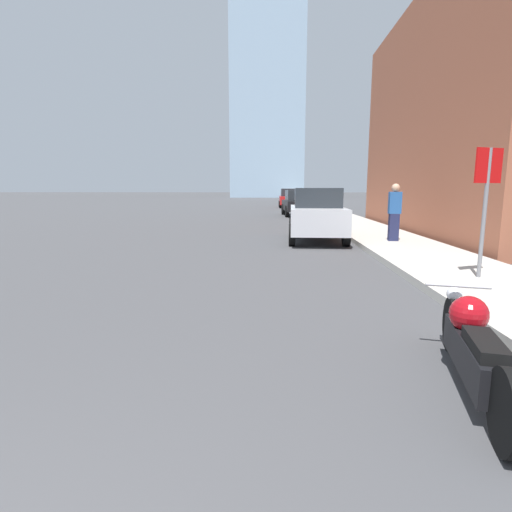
{
  "coord_description": "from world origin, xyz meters",
  "views": [
    {
      "loc": [
        1.62,
        -0.04,
        1.73
      ],
      "look_at": [
        1.37,
        5.11,
        0.86
      ],
      "focal_mm": 28.0,
      "sensor_mm": 36.0,
      "label": 1
    }
  ],
  "objects_px": {
    "parked_car_red": "(289,198)",
    "pedestrian": "(394,212)",
    "motorcycle": "(473,346)",
    "parked_car_black": "(298,203)",
    "stop_sign": "(486,190)",
    "parked_car_silver": "(317,215)"
  },
  "relations": [
    {
      "from": "motorcycle",
      "to": "parked_car_black",
      "type": "height_order",
      "value": "parked_car_black"
    },
    {
      "from": "parked_car_silver",
      "to": "pedestrian",
      "type": "bearing_deg",
      "value": -20.82
    },
    {
      "from": "parked_car_silver",
      "to": "pedestrian",
      "type": "xyz_separation_m",
      "value": [
        2.25,
        -0.95,
        0.16
      ]
    },
    {
      "from": "motorcycle",
      "to": "stop_sign",
      "type": "xyz_separation_m",
      "value": [
        1.97,
        3.87,
        1.33
      ]
    },
    {
      "from": "parked_car_red",
      "to": "pedestrian",
      "type": "distance_m",
      "value": 25.35
    },
    {
      "from": "stop_sign",
      "to": "parked_car_black",
      "type": "bearing_deg",
      "value": 96.71
    },
    {
      "from": "motorcycle",
      "to": "parked_car_silver",
      "type": "xyz_separation_m",
      "value": [
        -0.34,
        9.96,
        0.51
      ]
    },
    {
      "from": "pedestrian",
      "to": "stop_sign",
      "type": "bearing_deg",
      "value": -89.35
    },
    {
      "from": "motorcycle",
      "to": "parked_car_red",
      "type": "relative_size",
      "value": 0.55
    },
    {
      "from": "motorcycle",
      "to": "stop_sign",
      "type": "distance_m",
      "value": 4.54
    },
    {
      "from": "parked_car_silver",
      "to": "stop_sign",
      "type": "xyz_separation_m",
      "value": [
        2.31,
        -6.09,
        0.82
      ]
    },
    {
      "from": "stop_sign",
      "to": "pedestrian",
      "type": "bearing_deg",
      "value": 90.65
    },
    {
      "from": "stop_sign",
      "to": "pedestrian",
      "type": "relative_size",
      "value": 1.31
    },
    {
      "from": "motorcycle",
      "to": "pedestrian",
      "type": "bearing_deg",
      "value": 90.77
    },
    {
      "from": "parked_car_red",
      "to": "pedestrian",
      "type": "bearing_deg",
      "value": -85.13
    },
    {
      "from": "parked_car_silver",
      "to": "parked_car_black",
      "type": "height_order",
      "value": "parked_car_silver"
    },
    {
      "from": "parked_car_black",
      "to": "stop_sign",
      "type": "height_order",
      "value": "stop_sign"
    },
    {
      "from": "motorcycle",
      "to": "parked_car_silver",
      "type": "relative_size",
      "value": 0.59
    },
    {
      "from": "parked_car_silver",
      "to": "stop_sign",
      "type": "bearing_deg",
      "value": -67.08
    },
    {
      "from": "stop_sign",
      "to": "pedestrian",
      "type": "height_order",
      "value": "stop_sign"
    },
    {
      "from": "parked_car_black",
      "to": "pedestrian",
      "type": "distance_m",
      "value": 13.87
    },
    {
      "from": "parked_car_black",
      "to": "stop_sign",
      "type": "bearing_deg",
      "value": -87.23
    }
  ]
}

